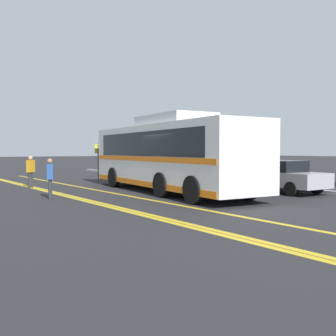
{
  "coord_description": "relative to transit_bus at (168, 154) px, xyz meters",
  "views": [
    {
      "loc": [
        12.88,
        -9.93,
        1.86
      ],
      "look_at": [
        -1.25,
        0.39,
        1.08
      ],
      "focal_mm": 42.0,
      "sensor_mm": 36.0,
      "label": 1
    }
  ],
  "objects": [
    {
      "name": "parked_car_2",
      "position": [
        3.01,
        3.94,
        -0.98
      ],
      "size": [
        4.38,
        2.02,
        1.42
      ],
      "rotation": [
        0.0,
        0.0,
        1.51
      ],
      "color": "#9E9EA3",
      "rests_on": "ground_plane"
    },
    {
      "name": "lane_strip_0",
      "position": [
        -0.02,
        -2.2,
        -1.7
      ],
      "size": [
        30.96,
        0.2,
        0.01
      ],
      "primitive_type": "cube",
      "rotation": [
        0.0,
        0.0,
        1.57
      ],
      "color": "gold",
      "rests_on": "ground_plane"
    },
    {
      "name": "bus_stop_sign",
      "position": [
        -6.82,
        -0.1,
        -0.24
      ],
      "size": [
        0.08,
        0.4,
        2.3
      ],
      "rotation": [
        0.0,
        0.0,
        1.45
      ],
      "color": "#59595E",
      "rests_on": "ground_plane"
    },
    {
      "name": "parked_car_0",
      "position": [
        -9.81,
        3.68,
        -0.96
      ],
      "size": [
        4.79,
        1.99,
        1.47
      ],
      "rotation": [
        0.0,
        0.0,
        1.6
      ],
      "color": "maroon",
      "rests_on": "ground_plane"
    },
    {
      "name": "pedestrian_1",
      "position": [
        -5.76,
        -4.31,
        -0.8
      ],
      "size": [
        0.43,
        0.47,
        1.6
      ],
      "rotation": [
        0.0,
        0.0,
        5.37
      ],
      "color": "#2D2D33",
      "rests_on": "ground_plane"
    },
    {
      "name": "curb_strip",
      "position": [
        -0.02,
        5.05,
        -1.63
      ],
      "size": [
        38.96,
        0.36,
        0.15
      ],
      "primitive_type": "cube",
      "color": "#99999E",
      "rests_on": "ground_plane"
    },
    {
      "name": "lane_strip_1",
      "position": [
        -0.02,
        -4.09,
        -1.7
      ],
      "size": [
        30.96,
        0.2,
        0.01
      ],
      "primitive_type": "cube",
      "rotation": [
        0.0,
        0.0,
        1.57
      ],
      "color": "gold",
      "rests_on": "ground_plane"
    },
    {
      "name": "lane_strip_2",
      "position": [
        -0.02,
        -4.33,
        -1.7
      ],
      "size": [
        30.96,
        0.2,
        0.01
      ],
      "primitive_type": "cube",
      "rotation": [
        0.0,
        0.0,
        1.57
      ],
      "color": "gold",
      "rests_on": "ground_plane"
    },
    {
      "name": "transit_bus",
      "position": [
        0.0,
        0.0,
        0.0
      ],
      "size": [
        11.46,
        3.83,
        3.39
      ],
      "rotation": [
        0.0,
        0.0,
        1.45
      ],
      "color": "silver",
      "rests_on": "ground_plane"
    },
    {
      "name": "pedestrian_0",
      "position": [
        -0.7,
        -5.12,
        -0.83
      ],
      "size": [
        0.47,
        0.35,
        1.55
      ],
      "rotation": [
        0.0,
        0.0,
        2.79
      ],
      "color": "#2D2D33",
      "rests_on": "ground_plane"
    },
    {
      "name": "ground_plane",
      "position": [
        1.24,
        -0.39,
        -1.7
      ],
      "size": [
        220.0,
        220.0,
        0.0
      ],
      "primitive_type": "plane",
      "color": "#262628"
    },
    {
      "name": "parked_car_1",
      "position": [
        -3.81,
        3.4,
        -1.05
      ],
      "size": [
        4.7,
        2.26,
        1.24
      ],
      "rotation": [
        0.0,
        0.0,
        1.5
      ],
      "color": "#4C3823",
      "rests_on": "ground_plane"
    }
  ]
}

